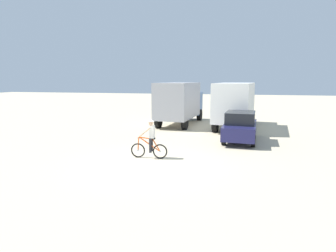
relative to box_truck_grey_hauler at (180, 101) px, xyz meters
The scene contains 5 objects.
ground_plane 11.40m from the box_truck_grey_hauler, 85.10° to the right, with size 120.00×120.00×0.00m, color beige.
box_truck_grey_hauler is the anchor object (origin of this frame).
box_truck_white_box 4.41m from the box_truck_grey_hauler, 10.26° to the right, with size 3.15×6.98×3.35m.
sedan_parked 7.35m from the box_truck_grey_hauler, 50.01° to the right, with size 2.06×4.32×1.76m.
cyclist_orange_shirt 10.39m from the box_truck_grey_hauler, 86.55° to the right, with size 1.73×0.52×1.82m.
Camera 1 is at (3.47, -11.54, 3.60)m, focal length 30.91 mm.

